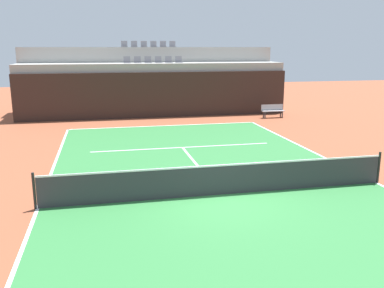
{
  "coord_description": "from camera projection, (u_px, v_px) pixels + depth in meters",
  "views": [
    {
      "loc": [
        -3.51,
        -11.77,
        4.48
      ],
      "look_at": [
        -0.51,
        2.0,
        1.2
      ],
      "focal_mm": 38.83,
      "sensor_mm": 36.0,
      "label": 1
    }
  ],
  "objects": [
    {
      "name": "ground_plane",
      "position": [
        221.0,
        195.0,
        12.95
      ],
      "size": [
        80.0,
        80.0,
        0.0
      ],
      "primitive_type": "plane",
      "color": "brown"
    },
    {
      "name": "court_surface",
      "position": [
        221.0,
        195.0,
        12.95
      ],
      "size": [
        11.0,
        24.0,
        0.01
      ],
      "primitive_type": "cube",
      "color": "#2D7238",
      "rests_on": "ground_plane"
    },
    {
      "name": "baseline_far",
      "position": [
        164.0,
        126.0,
        24.32
      ],
      "size": [
        11.0,
        0.1,
        0.0
      ],
      "primitive_type": "cube",
      "color": "white",
      "rests_on": "court_surface"
    },
    {
      "name": "sideline_left",
      "position": [
        38.0,
        209.0,
        11.81
      ],
      "size": [
        0.1,
        24.0,
        0.0
      ],
      "primitive_type": "cube",
      "color": "white",
      "rests_on": "court_surface"
    },
    {
      "name": "sideline_right",
      "position": [
        376.0,
        183.0,
        14.08
      ],
      "size": [
        0.1,
        24.0,
        0.0
      ],
      "primitive_type": "cube",
      "color": "white",
      "rests_on": "court_surface"
    },
    {
      "name": "service_line_far",
      "position": [
        182.0,
        147.0,
        19.03
      ],
      "size": [
        8.26,
        0.1,
        0.0
      ],
      "primitive_type": "cube",
      "color": "white",
      "rests_on": "court_surface"
    },
    {
      "name": "centre_service_line",
      "position": [
        198.0,
        166.0,
        15.99
      ],
      "size": [
        0.1,
        6.4,
        0.0
      ],
      "primitive_type": "cube",
      "color": "white",
      "rests_on": "court_surface"
    },
    {
      "name": "back_wall",
      "position": [
        157.0,
        95.0,
        27.01
      ],
      "size": [
        17.7,
        0.3,
        2.93
      ],
      "primitive_type": "cube",
      "color": "black",
      "rests_on": "ground_plane"
    },
    {
      "name": "stands_tier_lower",
      "position": [
        154.0,
        89.0,
        28.23
      ],
      "size": [
        17.7,
        2.4,
        3.47
      ],
      "primitive_type": "cube",
      "color": "#9E9E99",
      "rests_on": "ground_plane"
    },
    {
      "name": "stands_tier_upper",
      "position": [
        150.0,
        79.0,
        30.4
      ],
      "size": [
        17.7,
        2.4,
        4.51
      ],
      "primitive_type": "cube",
      "color": "#9E9E99",
      "rests_on": "ground_plane"
    },
    {
      "name": "seating_row_lower",
      "position": [
        153.0,
        61.0,
        27.9
      ],
      "size": [
        3.94,
        0.44,
        0.44
      ],
      "color": "slate",
      "rests_on": "stands_tier_lower"
    },
    {
      "name": "seating_row_upper",
      "position": [
        149.0,
        45.0,
        29.95
      ],
      "size": [
        3.94,
        0.44,
        0.44
      ],
      "color": "slate",
      "rests_on": "stands_tier_upper"
    },
    {
      "name": "tennis_net",
      "position": [
        222.0,
        179.0,
        12.83
      ],
      "size": [
        11.08,
        0.08,
        1.07
      ],
      "color": "black",
      "rests_on": "court_surface"
    },
    {
      "name": "player_bench",
      "position": [
        273.0,
        110.0,
        27.09
      ],
      "size": [
        1.5,
        0.4,
        0.85
      ],
      "color": "#99999E",
      "rests_on": "ground_plane"
    }
  ]
}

